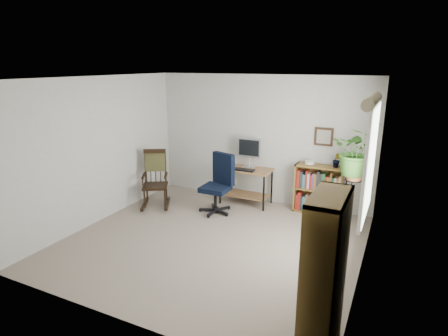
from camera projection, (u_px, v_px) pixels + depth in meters
The scene contains 18 objects.
floor at pixel (212, 241), 5.64m from camera, with size 4.20×4.00×0.00m, color gray.
ceiling at pixel (211, 78), 4.99m from camera, with size 4.20×4.00×0.00m, color silver.
wall_back at pixel (261, 140), 7.05m from camera, with size 4.20×0.00×2.40m, color beige.
wall_front at pixel (115, 214), 3.58m from camera, with size 4.20×0.00×2.40m, color beige.
wall_left at pixel (99, 150), 6.19m from camera, with size 0.00×4.00×2.40m, color beige.
wall_right at pixel (369, 185), 4.43m from camera, with size 0.00×4.00×2.40m, color beige.
window at pixel (369, 162), 4.66m from camera, with size 0.12×1.20×1.50m, color white, non-canonical shape.
desk at pixel (246, 186), 7.09m from camera, with size 0.95×0.52×0.68m, color olive, non-canonical shape.
monitor at pixel (249, 153), 7.04m from camera, with size 0.46×0.16×0.56m, color #AFAFB3, non-canonical shape.
keyboard at pixel (244, 170), 6.89m from camera, with size 0.40×0.15×0.03m, color black.
office_chair at pixel (215, 184), 6.59m from camera, with size 0.59×0.59×1.08m, color black, non-canonical shape.
rocking_chair at pixel (155, 178), 6.91m from camera, with size 0.55×0.92×1.07m, color black, non-canonical shape.
low_bookshelf at pixel (318, 190), 6.61m from camera, with size 0.83×0.28×0.87m, color olive, non-canonical shape.
tall_bookshelf at pixel (324, 279), 3.26m from camera, with size 0.29×0.68×1.56m, color olive, non-canonical shape.
plant_stand at pixel (351, 202), 5.83m from camera, with size 0.28×0.28×1.01m, color black, non-canonical shape.
spider_plant at pixel (359, 128), 5.51m from camera, with size 1.69×1.88×1.46m, color #346523.
potted_plant_small at pixel (337, 164), 6.37m from camera, with size 0.13×0.24×0.11m, color #346523.
framed_picture at pixel (324, 137), 6.49m from camera, with size 0.32×0.04×0.32m, color black, non-canonical shape.
Camera 1 is at (2.39, -4.54, 2.60)m, focal length 30.00 mm.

